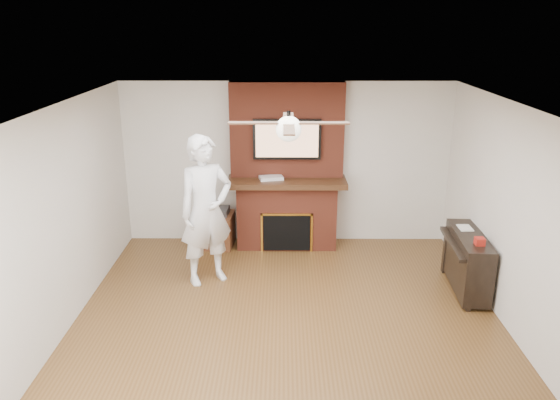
{
  "coord_description": "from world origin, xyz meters",
  "views": [
    {
      "loc": [
        -0.05,
        -5.39,
        3.36
      ],
      "look_at": [
        -0.09,
        0.9,
        1.27
      ],
      "focal_mm": 35.0,
      "sensor_mm": 36.0,
      "label": 1
    }
  ],
  "objects_px": {
    "person": "(206,211)",
    "piano": "(467,261)",
    "fireplace": "(287,183)",
    "side_table": "(216,228)"
  },
  "relations": [
    {
      "from": "fireplace",
      "to": "piano",
      "type": "bearing_deg",
      "value": -33.5
    },
    {
      "from": "fireplace",
      "to": "piano",
      "type": "relative_size",
      "value": 2.08
    },
    {
      "from": "side_table",
      "to": "piano",
      "type": "relative_size",
      "value": 0.51
    },
    {
      "from": "fireplace",
      "to": "piano",
      "type": "height_order",
      "value": "fireplace"
    },
    {
      "from": "fireplace",
      "to": "piano",
      "type": "xyz_separation_m",
      "value": [
        2.31,
        -1.53,
        -0.58
      ]
    },
    {
      "from": "fireplace",
      "to": "person",
      "type": "xyz_separation_m",
      "value": [
        -1.06,
        -1.27,
        0.0
      ]
    },
    {
      "from": "side_table",
      "to": "piano",
      "type": "bearing_deg",
      "value": -18.86
    },
    {
      "from": "fireplace",
      "to": "person",
      "type": "distance_m",
      "value": 1.65
    },
    {
      "from": "person",
      "to": "fireplace",
      "type": "bearing_deg",
      "value": 18.75
    },
    {
      "from": "person",
      "to": "piano",
      "type": "bearing_deg",
      "value": -35.9
    }
  ]
}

